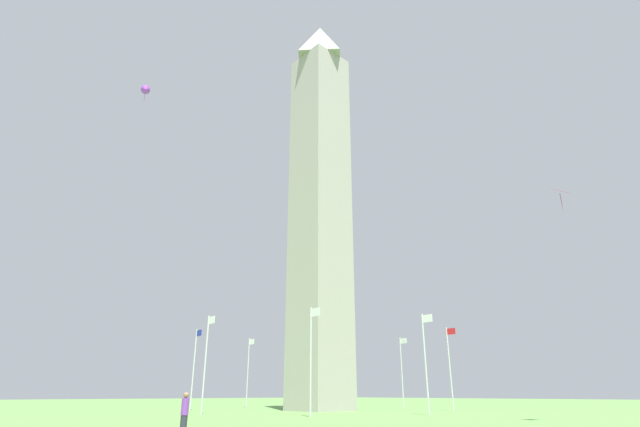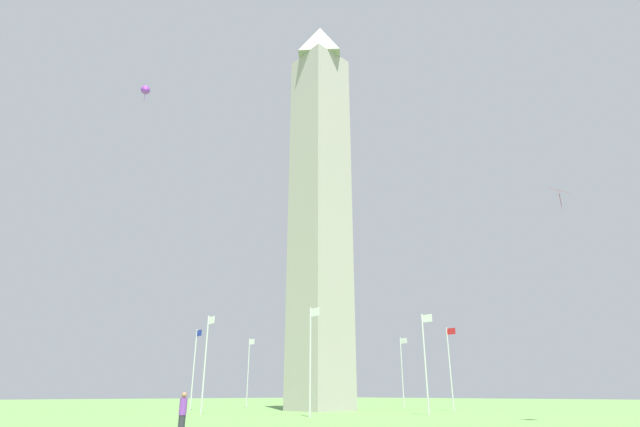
{
  "view_description": "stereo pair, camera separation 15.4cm",
  "coord_description": "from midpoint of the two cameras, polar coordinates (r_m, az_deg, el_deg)",
  "views": [
    {
      "loc": [
        38.99,
        -34.98,
        1.67
      ],
      "look_at": [
        0.0,
        0.0,
        21.42
      ],
      "focal_mm": 26.84,
      "sensor_mm": 36.0,
      "label": 1
    },
    {
      "loc": [
        39.1,
        -34.87,
        1.67
      ],
      "look_at": [
        0.0,
        0.0,
        21.42
      ],
      "focal_mm": 26.84,
      "sensor_mm": 36.0,
      "label": 2
    }
  ],
  "objects": [
    {
      "name": "ground_plane",
      "position": [
        52.41,
        0.09,
        -22.49
      ],
      "size": [
        260.0,
        260.0,
        0.0
      ],
      "primitive_type": "plane",
      "color": "#609347"
    },
    {
      "name": "obelisk_monument",
      "position": [
        57.08,
        0.08,
        2.75
      ],
      "size": [
        5.36,
        5.36,
        48.71
      ],
      "color": "#A8A399",
      "rests_on": "ground"
    },
    {
      "name": "flagpole_n",
      "position": [
        43.37,
        12.56,
        -16.45
      ],
      "size": [
        1.12,
        0.14,
        8.22
      ],
      "color": "silver",
      "rests_on": "ground"
    },
    {
      "name": "flagpole_ne",
      "position": [
        53.39,
        15.34,
        -16.93
      ],
      "size": [
        1.12,
        0.14,
        8.22
      ],
      "color": "silver",
      "rests_on": "ground"
    },
    {
      "name": "flagpole_e",
      "position": [
        62.17,
        9.85,
        -17.77
      ],
      "size": [
        1.12,
        0.14,
        8.22
      ],
      "color": "silver",
      "rests_on": "ground"
    },
    {
      "name": "flagpole_se",
      "position": [
        65.8,
        0.81,
        -18.19
      ],
      "size": [
        1.12,
        0.14,
        8.22
      ],
      "color": "silver",
      "rests_on": "ground"
    },
    {
      "name": "flagpole_s",
      "position": [
        63.04,
        -8.45,
        -17.88
      ],
      "size": [
        1.12,
        0.14,
        8.22
      ],
      "color": "silver",
      "rests_on": "ground"
    },
    {
      "name": "flagpole_sw",
      "position": [
        54.81,
        -14.68,
        -17.07
      ],
      "size": [
        1.12,
        0.14,
        8.22
      ],
      "color": "silver",
      "rests_on": "ground"
    },
    {
      "name": "flagpole_w",
      "position": [
        44.61,
        -13.38,
        -16.49
      ],
      "size": [
        1.12,
        0.14,
        8.22
      ],
      "color": "silver",
      "rests_on": "ground"
    },
    {
      "name": "flagpole_nw",
      "position": [
        39.05,
        -0.99,
        -16.5
      ],
      "size": [
        1.12,
        0.14,
        8.22
      ],
      "color": "silver",
      "rests_on": "ground"
    },
    {
      "name": "person_purple_shirt",
      "position": [
        22.86,
        -15.88,
        -21.99
      ],
      "size": [
        0.32,
        0.32,
        1.72
      ],
      "rotation": [
        0.0,
        0.0,
        2.08
      ],
      "color": "#2D2D38",
      "rests_on": "ground"
    },
    {
      "name": "kite_purple_delta",
      "position": [
        57.65,
        -20.01,
        13.69
      ],
      "size": [
        1.46,
        1.28,
        1.98
      ],
      "color": "purple"
    },
    {
      "name": "kite_pink_diamond",
      "position": [
        34.99,
        26.7,
        2.37
      ],
      "size": [
        1.03,
        1.11,
        1.53
      ],
      "color": "pink"
    }
  ]
}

